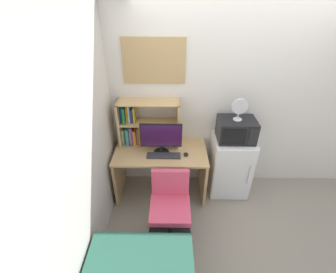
% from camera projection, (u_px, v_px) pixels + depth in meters
% --- Properties ---
extents(wall_back, '(6.40, 0.04, 2.60)m').
position_uv_depth(wall_back, '(262.00, 103.00, 3.15)').
color(wall_back, silver).
rests_on(wall_back, ground_plane).
extents(wall_left, '(0.04, 4.40, 2.60)m').
position_uv_depth(wall_left, '(62.00, 189.00, 1.81)').
color(wall_left, silver).
rests_on(wall_left, ground_plane).
extents(desk, '(1.23, 0.65, 0.74)m').
position_uv_depth(desk, '(161.00, 164.00, 3.30)').
color(desk, tan).
rests_on(desk, ground_plane).
extents(hutch_bookshelf, '(0.81, 0.27, 0.63)m').
position_uv_depth(hutch_bookshelf, '(140.00, 123.00, 3.19)').
color(hutch_bookshelf, tan).
rests_on(hutch_bookshelf, desk).
extents(monitor, '(0.53, 0.20, 0.43)m').
position_uv_depth(monitor, '(161.00, 137.00, 3.01)').
color(monitor, black).
rests_on(monitor, desk).
extents(keyboard, '(0.44, 0.13, 0.02)m').
position_uv_depth(keyboard, '(164.00, 156.00, 3.07)').
color(keyboard, '#333338').
rests_on(keyboard, desk).
extents(computer_mouse, '(0.06, 0.08, 0.03)m').
position_uv_depth(computer_mouse, '(186.00, 154.00, 3.08)').
color(computer_mouse, black).
rests_on(computer_mouse, desk).
extents(mini_fridge, '(0.54, 0.49, 0.89)m').
position_uv_depth(mini_fridge, '(230.00, 166.00, 3.38)').
color(mini_fridge, white).
rests_on(mini_fridge, ground_plane).
extents(microwave, '(0.47, 0.36, 0.29)m').
position_uv_depth(microwave, '(236.00, 130.00, 3.07)').
color(microwave, black).
rests_on(microwave, mini_fridge).
extents(desk_fan, '(0.20, 0.11, 0.29)m').
position_uv_depth(desk_fan, '(240.00, 108.00, 2.90)').
color(desk_fan, silver).
rests_on(desk_fan, microwave).
extents(desk_chair, '(0.52, 0.52, 0.86)m').
position_uv_depth(desk_chair, '(170.00, 210.00, 2.79)').
color(desk_chair, black).
rests_on(desk_chair, ground_plane).
extents(wall_corkboard, '(0.76, 0.02, 0.54)m').
position_uv_depth(wall_corkboard, '(154.00, 61.00, 2.85)').
color(wall_corkboard, tan).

